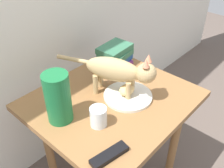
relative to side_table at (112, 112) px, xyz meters
name	(u,v)px	position (x,y,z in m)	size (l,w,h in m)	color
side_table	(112,112)	(0.00, 0.00, 0.00)	(0.72, 0.64, 0.60)	olive
plate	(128,96)	(0.05, -0.05, 0.09)	(0.23, 0.23, 0.01)	silver
bread_roll	(127,90)	(0.05, -0.04, 0.13)	(0.08, 0.06, 0.05)	#E0BC7A
cat	(119,71)	(0.04, 0.00, 0.22)	(0.21, 0.45, 0.23)	tan
book_stack	(114,56)	(0.22, 0.18, 0.15)	(0.20, 0.17, 0.13)	#72337A
green_vase	(58,98)	(-0.25, 0.07, 0.20)	(0.10, 0.10, 0.22)	#196B38
candle_jar	(98,117)	(-0.16, -0.08, 0.12)	(0.07, 0.07, 0.08)	silver
tv_remote	(109,155)	(-0.26, -0.22, 0.10)	(0.15, 0.04, 0.02)	black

